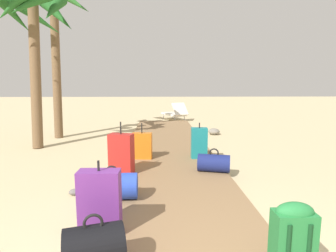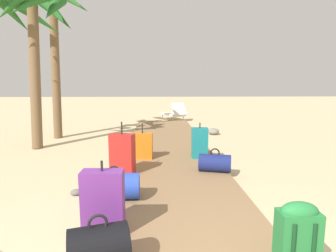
% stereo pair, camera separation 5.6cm
% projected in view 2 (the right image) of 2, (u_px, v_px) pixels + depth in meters
% --- Properties ---
extents(ground_plane, '(60.00, 60.00, 0.00)m').
position_uv_depth(ground_plane, '(170.00, 164.00, 5.52)').
color(ground_plane, '#CCB789').
extents(boardwalk, '(1.99, 10.24, 0.08)m').
position_uv_depth(boardwalk, '(168.00, 150.00, 6.52)').
color(boardwalk, olive).
rests_on(boardwalk, ground).
extents(backpack_green, '(0.32, 0.20, 0.62)m').
position_uv_depth(backpack_green, '(298.00, 237.00, 2.16)').
color(backpack_green, '#237538').
rests_on(backpack_green, boardwalk).
extents(suitcase_red, '(0.44, 0.32, 0.90)m').
position_uv_depth(suitcase_red, '(122.00, 154.00, 4.67)').
color(suitcase_red, red).
rests_on(suitcase_red, boardwalk).
extents(suitcase_purple, '(0.42, 0.21, 0.77)m').
position_uv_depth(suitcase_purple, '(103.00, 202.00, 2.78)').
color(suitcase_purple, '#6B2D84').
rests_on(suitcase_purple, boardwalk).
extents(suitcase_orange, '(0.42, 0.23, 0.74)m').
position_uv_depth(suitcase_orange, '(143.00, 146.00, 5.63)').
color(suitcase_orange, orange).
rests_on(suitcase_orange, boardwalk).
extents(duffel_bag_navy, '(0.61, 0.43, 0.42)m').
position_uv_depth(duffel_bag_navy, '(215.00, 163.00, 4.81)').
color(duffel_bag_navy, navy).
rests_on(duffel_bag_navy, boardwalk).
extents(duffel_bag_black, '(0.57, 0.49, 0.49)m').
position_uv_depth(duffel_bag_black, '(99.00, 248.00, 2.25)').
color(duffel_bag_black, black).
rests_on(duffel_bag_black, boardwalk).
extents(duffel_bag_blue, '(0.67, 0.37, 0.46)m').
position_uv_depth(duffel_bag_blue, '(114.00, 186.00, 3.65)').
color(duffel_bag_blue, '#2847B7').
rests_on(duffel_bag_blue, boardwalk).
extents(suitcase_teal, '(0.33, 0.21, 0.74)m').
position_uv_depth(suitcase_teal, '(200.00, 143.00, 5.67)').
color(suitcase_teal, '#197A7F').
rests_on(suitcase_teal, boardwalk).
extents(palm_tree_far_left, '(2.22, 2.28, 4.78)m').
position_uv_depth(palm_tree_far_left, '(53.00, 8.00, 7.87)').
color(palm_tree_far_left, brown).
rests_on(palm_tree_far_left, ground).
extents(palm_tree_near_left, '(2.28, 2.31, 4.00)m').
position_uv_depth(palm_tree_near_left, '(29.00, 20.00, 6.62)').
color(palm_tree_near_left, brown).
rests_on(palm_tree_near_left, ground).
extents(lounge_chair, '(1.17, 1.64, 0.80)m').
position_uv_depth(lounge_chair, '(174.00, 113.00, 12.24)').
color(lounge_chair, white).
rests_on(lounge_chair, ground).
extents(rock_left_near, '(0.19, 0.15, 0.09)m').
position_uv_depth(rock_left_near, '(76.00, 192.00, 3.98)').
color(rock_left_near, slate).
rests_on(rock_left_near, ground).
extents(rock_right_near, '(0.40, 0.41, 0.20)m').
position_uv_depth(rock_right_near, '(214.00, 131.00, 8.79)').
color(rock_right_near, gray).
rests_on(rock_right_near, ground).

